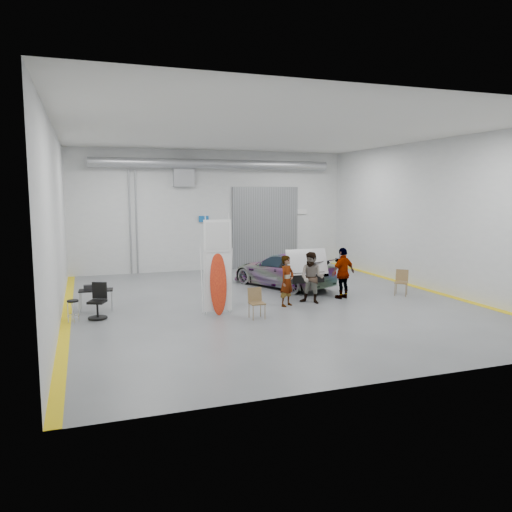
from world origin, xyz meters
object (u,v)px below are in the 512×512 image
object	(u,v)px
person_b	(312,278)
office_chair	(97,303)
work_table	(94,290)
person_c	(343,273)
folding_chair_near	(257,309)
person_a	(287,281)
sedan_car	(283,270)
surfboard_display	(218,274)
folding_chair_far	(401,288)
shop_stool	(73,312)

from	to	relation	value
person_b	office_chair	world-z (taller)	person_b
work_table	person_c	bearing A→B (deg)	-7.14
person_c	folding_chair_near	distance (m)	4.43
person_a	office_chair	distance (m)	6.31
sedan_car	folding_chair_near	bearing A→B (deg)	35.11
surfboard_display	folding_chair_far	bearing A→B (deg)	7.10
person_c	surfboard_display	bearing A→B (deg)	-8.26
person_b	work_table	size ratio (longest dim) A/B	1.62
folding_chair_far	work_table	world-z (taller)	folding_chair_far
person_a	office_chair	bearing A→B (deg)	144.89
person_b	folding_chair_near	xyz separation A→B (m)	(-2.57, -1.41, -0.62)
folding_chair_far	work_table	distance (m)	11.26
sedan_car	office_chair	bearing A→B (deg)	-1.94
folding_chair_near	person_a	bearing A→B (deg)	38.84
sedan_car	person_a	distance (m)	3.62
folding_chair_near	office_chair	bearing A→B (deg)	159.88
surfboard_display	folding_chair_near	size ratio (longest dim) A/B	3.42
person_a	work_table	xyz separation A→B (m)	(-6.35, 1.56, -0.20)
sedan_car	office_chair	size ratio (longest dim) A/B	4.33
sedan_car	person_c	bearing A→B (deg)	88.33
surfboard_display	shop_stool	distance (m)	4.56
office_chair	person_c	bearing A→B (deg)	24.12
person_c	work_table	bearing A→B (deg)	-25.43
person_a	sedan_car	bearing A→B (deg)	37.77
person_a	shop_stool	world-z (taller)	person_a
person_a	folding_chair_near	xyz separation A→B (m)	(-1.56, -1.30, -0.59)
shop_stool	office_chair	distance (m)	0.79
shop_stool	sedan_car	bearing A→B (deg)	22.28
person_a	work_table	size ratio (longest dim) A/B	1.56
sedan_car	person_a	bearing A→B (deg)	45.83
surfboard_display	shop_stool	xyz separation A→B (m)	(-4.43, 0.44, -0.97)
person_a	person_b	distance (m)	1.01
office_chair	sedan_car	bearing A→B (deg)	45.36
person_b	shop_stool	xyz separation A→B (m)	(-8.00, -0.09, -0.57)
sedan_car	surfboard_display	xyz separation A→B (m)	(-3.82, -3.82, 0.63)
folding_chair_far	shop_stool	xyz separation A→B (m)	(-11.81, -0.19, 0.05)
shop_stool	office_chair	xyz separation A→B (m)	(0.71, 0.33, 0.14)
folding_chair_far	office_chair	world-z (taller)	office_chair
sedan_car	person_a	world-z (taller)	person_a
folding_chair_far	shop_stool	size ratio (longest dim) A/B	1.38
person_c	folding_chair_far	bearing A→B (deg)	155.53
person_b	person_c	size ratio (longest dim) A/B	0.97
surfboard_display	work_table	size ratio (longest dim) A/B	2.87
person_c	folding_chair_near	world-z (taller)	person_c
sedan_car	surfboard_display	bearing A→B (deg)	21.04
person_b	work_table	bearing A→B (deg)	-149.91
person_a	folding_chair_far	xyz separation A→B (m)	(4.82, 0.20, -0.58)
surfboard_display	office_chair	xyz separation A→B (m)	(-3.72, 0.77, -0.84)
shop_stool	office_chair	bearing A→B (deg)	24.98
folding_chair_near	folding_chair_far	distance (m)	6.56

